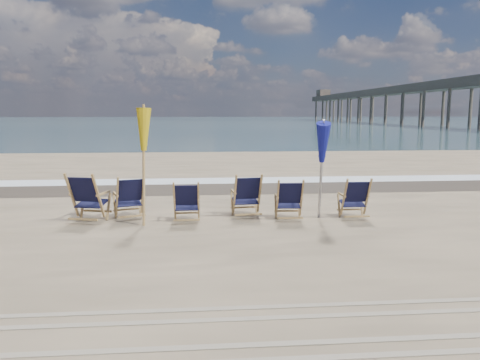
{
  "coord_description": "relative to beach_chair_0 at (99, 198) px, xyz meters",
  "views": [
    {
      "loc": [
        -0.84,
        -7.44,
        2.3
      ],
      "look_at": [
        0.0,
        2.2,
        0.9
      ],
      "focal_mm": 35.0,
      "sensor_mm": 36.0,
      "label": 1
    }
  ],
  "objects": [
    {
      "name": "ocean",
      "position": [
        2.93,
        125.7,
        -0.54
      ],
      "size": [
        400.0,
        400.0,
        0.0
      ],
      "primitive_type": "plane",
      "color": "#3A5761",
      "rests_on": "ground"
    },
    {
      "name": "surf_foam",
      "position": [
        2.93,
        6.0,
        -0.54
      ],
      "size": [
        200.0,
        1.4,
        0.01
      ],
      "primitive_type": "cube",
      "color": "silver",
      "rests_on": "ground"
    },
    {
      "name": "wet_sand_strip",
      "position": [
        2.93,
        4.5,
        -0.54
      ],
      "size": [
        200.0,
        2.6,
        0.0
      ],
      "primitive_type": "cube",
      "color": "#42362A",
      "rests_on": "ground"
    },
    {
      "name": "tire_tracks",
      "position": [
        2.93,
        -5.1,
        -0.53
      ],
      "size": [
        80.0,
        1.3,
        0.01
      ],
      "primitive_type": null,
      "color": "gray",
      "rests_on": "ground"
    },
    {
      "name": "beach_chair_0",
      "position": [
        0.0,
        0.0,
        0.0
      ],
      "size": [
        0.87,
        0.93,
        1.08
      ],
      "primitive_type": null,
      "rotation": [
        0.0,
        0.0,
        2.88
      ],
      "color": "black",
      "rests_on": "ground"
    },
    {
      "name": "beach_chair_1",
      "position": [
        0.86,
        0.41,
        -0.05
      ],
      "size": [
        0.82,
        0.87,
        0.98
      ],
      "primitive_type": null,
      "rotation": [
        0.0,
        0.0,
        3.47
      ],
      "color": "black",
      "rests_on": "ground"
    },
    {
      "name": "beach_chair_2",
      "position": [
        2.06,
        -0.11,
        -0.09
      ],
      "size": [
        0.58,
        0.65,
        0.9
      ],
      "primitive_type": null,
      "rotation": [
        0.0,
        0.0,
        3.14
      ],
      "color": "black",
      "rests_on": "ground"
    },
    {
      "name": "beach_chair_3",
      "position": [
        3.41,
        0.31,
        -0.04
      ],
      "size": [
        0.7,
        0.77,
        0.99
      ],
      "primitive_type": null,
      "rotation": [
        0.0,
        0.0,
        3.23
      ],
      "color": "black",
      "rests_on": "ground"
    },
    {
      "name": "beach_chair_4",
      "position": [
        4.25,
        -0.13,
        -0.08
      ],
      "size": [
        0.62,
        0.69,
        0.92
      ],
      "primitive_type": null,
      "rotation": [
        0.0,
        0.0,
        3.09
      ],
      "color": "black",
      "rests_on": "ground"
    },
    {
      "name": "beach_chair_5",
      "position": [
        5.7,
        -0.09,
        -0.08
      ],
      "size": [
        0.59,
        0.67,
        0.92
      ],
      "primitive_type": null,
      "rotation": [
        0.0,
        0.0,
        3.14
      ],
      "color": "black",
      "rests_on": "ground"
    },
    {
      "name": "umbrella_yellow",
      "position": [
        0.96,
        -0.21,
        1.29
      ],
      "size": [
        0.3,
        0.3,
        2.37
      ],
      "color": "#AE874E",
      "rests_on": "ground"
    },
    {
      "name": "umbrella_blue",
      "position": [
        4.66,
        -0.11,
        1.13
      ],
      "size": [
        0.3,
        0.3,
        2.19
      ],
      "color": "#A5A5AD",
      "rests_on": "ground"
    },
    {
      "name": "fishing_pier",
      "position": [
        40.93,
        71.7,
        4.11
      ],
      "size": [
        4.4,
        140.0,
        9.3
      ],
      "primitive_type": null,
      "color": "brown",
      "rests_on": "ground"
    }
  ]
}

